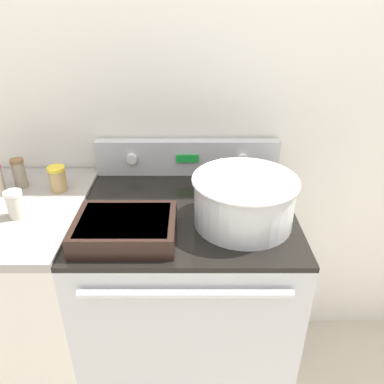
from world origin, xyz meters
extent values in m
cube|color=silver|center=(0.00, 0.67, 1.25)|extent=(8.00, 0.05, 2.50)
cube|color=#BCBCC1|center=(0.00, 0.32, 0.45)|extent=(0.75, 0.64, 0.90)
cube|color=black|center=(0.00, 0.32, 0.91)|extent=(0.75, 0.64, 0.02)
cylinder|color=silver|center=(0.00, -0.02, 0.84)|extent=(0.62, 0.02, 0.02)
cube|color=#BCBCC1|center=(0.00, 0.61, 0.99)|extent=(0.75, 0.05, 0.15)
cylinder|color=white|center=(-0.23, 0.58, 1.00)|extent=(0.04, 0.02, 0.04)
cylinder|color=white|center=(0.23, 0.58, 1.00)|extent=(0.04, 0.02, 0.04)
cube|color=green|center=(0.00, 0.58, 1.00)|extent=(0.09, 0.01, 0.03)
cube|color=silver|center=(-0.61, 0.32, 0.45)|extent=(0.46, 0.64, 0.90)
cube|color=gray|center=(-0.61, 0.32, 0.91)|extent=(0.46, 0.64, 0.03)
cylinder|color=silver|center=(0.19, 0.24, 1.00)|extent=(0.32, 0.32, 0.16)
torus|color=silver|center=(0.19, 0.24, 1.07)|extent=(0.34, 0.34, 0.01)
cylinder|color=beige|center=(0.19, 0.24, 1.06)|extent=(0.30, 0.30, 0.02)
cube|color=black|center=(-0.19, 0.15, 0.95)|extent=(0.31, 0.23, 0.07)
cube|color=tan|center=(-0.19, 0.15, 0.96)|extent=(0.27, 0.20, 0.04)
cylinder|color=#333338|center=(0.36, 0.52, 0.92)|extent=(0.01, 0.22, 0.01)
sphere|color=#333338|center=(0.36, 0.41, 0.95)|extent=(0.07, 0.07, 0.07)
cylinder|color=tan|center=(-0.48, 0.44, 0.97)|extent=(0.06, 0.06, 0.08)
cylinder|color=yellow|center=(-0.48, 0.44, 1.02)|extent=(0.07, 0.07, 0.01)
cylinder|color=beige|center=(-0.57, 0.25, 0.97)|extent=(0.05, 0.05, 0.08)
cylinder|color=white|center=(-0.57, 0.25, 1.01)|extent=(0.06, 0.06, 0.01)
cylinder|color=gray|center=(-0.64, 0.47, 0.98)|extent=(0.05, 0.05, 0.10)
cylinder|color=brown|center=(-0.64, 0.47, 1.03)|extent=(0.05, 0.05, 0.01)
camera|label=1|loc=(0.02, -0.81, 1.60)|focal=35.00mm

